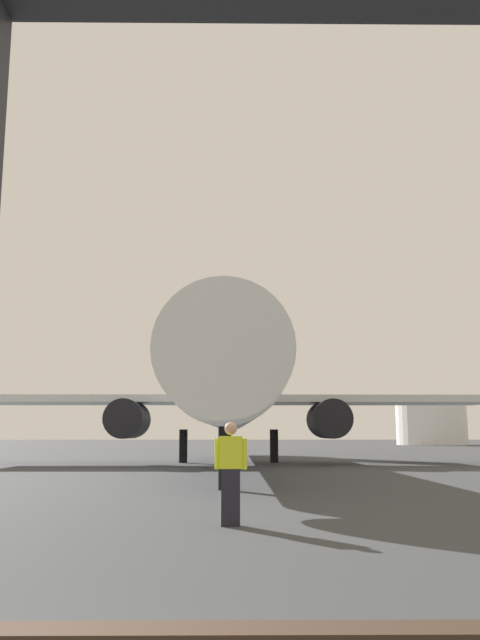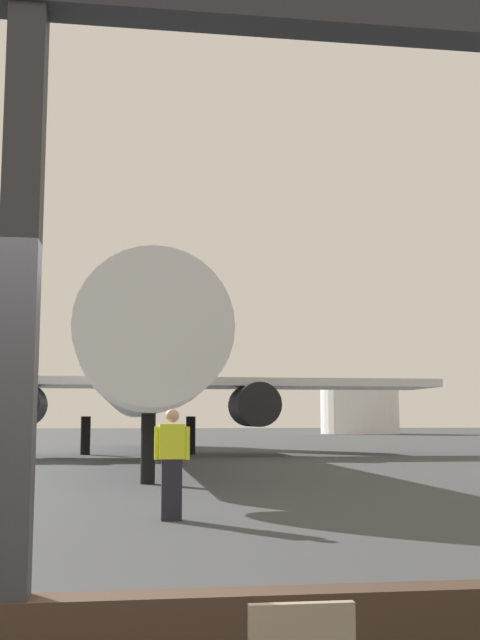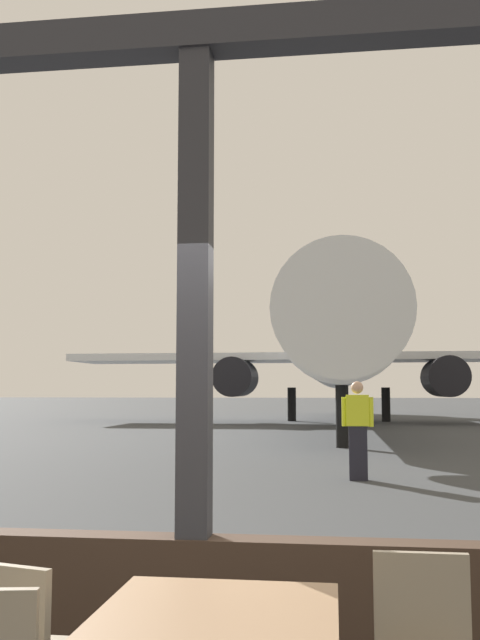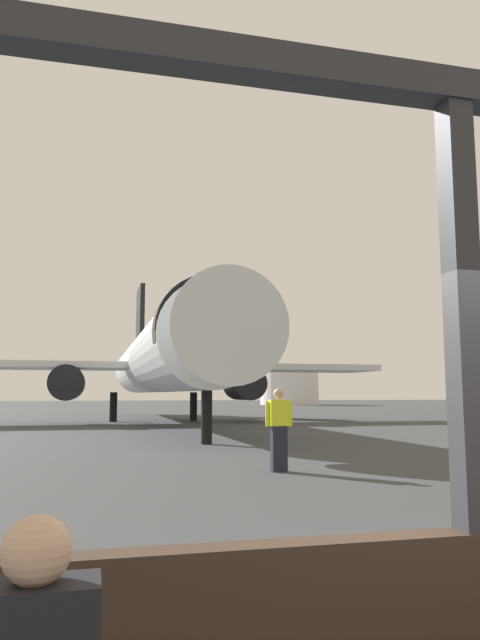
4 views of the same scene
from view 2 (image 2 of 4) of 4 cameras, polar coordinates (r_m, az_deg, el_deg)
The scene contains 5 objects.
ground_plane at distance 44.21m, azimuth -8.97°, elevation -9.23°, with size 220.00×220.00×0.00m, color #383A3D.
window_frame at distance 4.22m, azimuth -16.15°, elevation -9.27°, with size 8.52×0.24×4.04m.
airplane at distance 33.71m, azimuth -7.24°, elevation -3.92°, with size 26.94×35.02×10.32m.
ground_crew_worker at distance 12.64m, azimuth -4.98°, elevation -10.26°, with size 0.56×0.22×1.74m.
fuel_storage_tank at distance 91.91m, azimuth 8.68°, elevation -6.37°, with size 8.97×8.97×5.80m, color white.
Camera 2 is at (0.57, -4.18, 1.56)m, focal length 44.00 mm.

